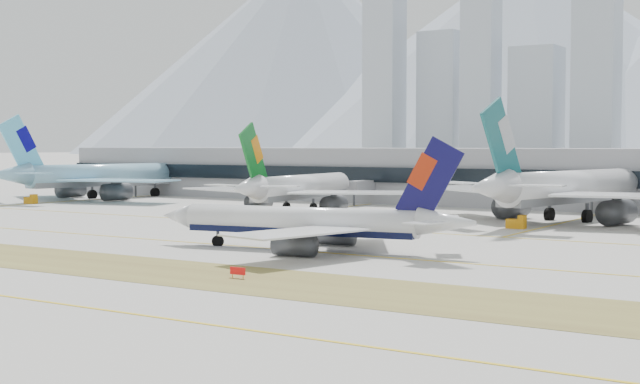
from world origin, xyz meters
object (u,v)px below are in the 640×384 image
Objects in this scene: widebody_eva at (298,189)px; widebody_cathay at (565,189)px; taxiing_airliner at (311,223)px; terminal at (497,176)px; widebody_korean at (97,177)px.

widebody_cathay is (60.86, 8.75, 1.09)m from widebody_eva.
widebody_cathay is at bearing -112.03° from taxiing_airliner.
widebody_eva is 0.85× the size of widebody_cathay.
widebody_cathay is 0.25× the size of terminal.
widebody_cathay reaches higher than taxiing_airliner.
widebody_cathay is 58.22m from terminal.
widebody_cathay is at bearing -88.01° from widebody_eva.
widebody_eva is 0.21× the size of terminal.
terminal is at bearing -57.35° from widebody_korean.
widebody_eva is (-44.18, 62.29, 1.41)m from taxiing_airliner.
taxiing_airliner is at bearing -111.42° from widebody_korean.
widebody_eva is at bearing -115.92° from terminal.
widebody_korean is at bearing 75.76° from widebody_eva.
terminal is (-33.44, 47.65, 0.83)m from widebody_cathay.
widebody_cathay is at bearing -54.94° from terminal.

